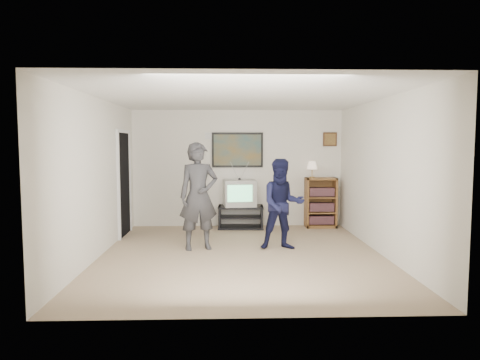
{
  "coord_description": "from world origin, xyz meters",
  "views": [
    {
      "loc": [
        -0.24,
        -6.72,
        1.77
      ],
      "look_at": [
        -0.0,
        0.7,
        1.15
      ],
      "focal_mm": 32.0,
      "sensor_mm": 36.0,
      "label": 1
    }
  ],
  "objects": [
    {
      "name": "person_tall",
      "position": [
        -0.71,
        0.43,
        0.9
      ],
      "size": [
        0.75,
        0.6,
        1.8
      ],
      "primitive_type": "imported",
      "rotation": [
        0.0,
        0.0,
        0.28
      ],
      "color": "#313033",
      "rests_on": "room_shell"
    },
    {
      "name": "crt_television",
      "position": [
        0.04,
        2.23,
        0.75
      ],
      "size": [
        0.71,
        0.62,
        0.55
      ],
      "primitive_type": null,
      "rotation": [
        0.0,
        0.0,
        0.1
      ],
      "color": "#A5A5A0",
      "rests_on": "media_stand"
    },
    {
      "name": "doorway",
      "position": [
        -2.23,
        1.6,
        1.0
      ],
      "size": [
        0.03,
        0.85,
        2.0
      ],
      "primitive_type": "cube",
      "color": "black",
      "rests_on": "room_shell"
    },
    {
      "name": "small_picture",
      "position": [
        2.0,
        2.48,
        1.88
      ],
      "size": [
        0.3,
        0.03,
        0.3
      ],
      "primitive_type": "cube",
      "color": "#402614",
      "rests_on": "room_shell"
    },
    {
      "name": "controller_right",
      "position": [
        0.74,
        0.6,
        1.04
      ],
      "size": [
        0.05,
        0.12,
        0.03
      ],
      "primitive_type": "cube",
      "rotation": [
        0.0,
        0.0,
        -0.16
      ],
      "color": "white",
      "rests_on": "person_short"
    },
    {
      "name": "room_shell",
      "position": [
        0.0,
        0.35,
        1.25
      ],
      "size": [
        4.51,
        5.0,
        2.51
      ],
      "color": "#937B5D",
      "rests_on": "ground"
    },
    {
      "name": "person_short",
      "position": [
        0.7,
        0.38,
        0.77
      ],
      "size": [
        0.78,
        0.62,
        1.53
      ],
      "primitive_type": "imported",
      "rotation": [
        0.0,
        0.0,
        0.05
      ],
      "color": "black",
      "rests_on": "room_shell"
    },
    {
      "name": "air_vent",
      "position": [
        -0.55,
        2.48,
        1.95
      ],
      "size": [
        0.28,
        0.02,
        0.14
      ],
      "primitive_type": "cube",
      "color": "white",
      "rests_on": "room_shell"
    },
    {
      "name": "media_stand",
      "position": [
        0.06,
        2.23,
        0.24
      ],
      "size": [
        0.97,
        0.56,
        0.47
      ],
      "rotation": [
        0.0,
        0.0,
        -0.04
      ],
      "color": "black",
      "rests_on": "room_shell"
    },
    {
      "name": "poster",
      "position": [
        0.0,
        2.48,
        1.65
      ],
      "size": [
        1.1,
        0.03,
        0.75
      ],
      "primitive_type": "cube",
      "color": "black",
      "rests_on": "room_shell"
    },
    {
      "name": "table_lamp",
      "position": [
        1.59,
        2.33,
        1.24
      ],
      "size": [
        0.22,
        0.22,
        0.35
      ],
      "primitive_type": null,
      "color": "beige",
      "rests_on": "bookshelf"
    },
    {
      "name": "bookshelf",
      "position": [
        1.77,
        2.28,
        0.53
      ],
      "size": [
        0.65,
        0.37,
        1.06
      ],
      "primitive_type": null,
      "color": "#553C19",
      "rests_on": "room_shell"
    },
    {
      "name": "controller_left",
      "position": [
        -0.7,
        0.61,
        1.18
      ],
      "size": [
        0.04,
        0.12,
        0.03
      ],
      "primitive_type": "cube",
      "rotation": [
        0.0,
        0.0,
        0.04
      ],
      "color": "white",
      "rests_on": "person_tall"
    }
  ]
}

